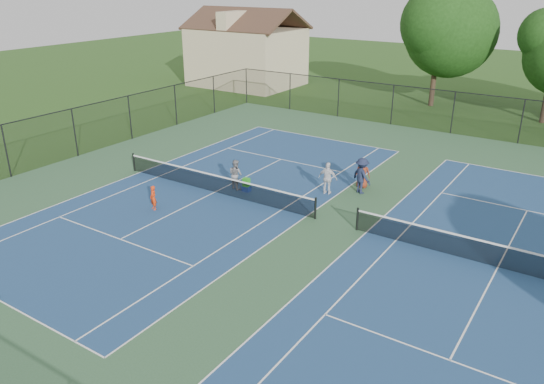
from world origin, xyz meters
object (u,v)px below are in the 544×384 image
Objects in this scene: tree_back_b at (440,27)px; bystander_a at (328,178)px; clapboard_house at (247,54)px; ball_crate at (246,189)px; ball_hopper at (246,182)px; instructor at (236,174)px; bystander_b at (362,176)px; child_player at (153,198)px; bystander_c at (363,173)px.

tree_back_b reaches higher than bystander_a.
clapboard_house is 29.71m from ball_crate.
bystander_a is 3.92× the size of ball_hopper.
bystander_b is (5.77, 3.07, 0.15)m from instructor.
child_player is (-4.07, -29.32, -5.99)m from tree_back_b.
bystander_c is (1.11, 1.81, -0.05)m from bystander_a.
ball_crate is (0.69, -0.02, -0.65)m from instructor.
bystander_a reaches higher than bystander_c.
tree_back_b is 6.28× the size of bystander_c.
ball_crate is at bearing 0.00° from ball_hopper.
clapboard_house is 29.98m from bystander_c.
clapboard_house is 32.11m from child_player.
instructor reaches higher than child_player.
bystander_a is at bearing 42.98° from bystander_c.
clapboard_house is 30.68m from bystander_b.
bystander_b is (3.36, -21.89, -5.65)m from tree_back_b.
tree_back_b reaches higher than child_player.
ball_crate is (-1.71, -24.98, -6.45)m from tree_back_b.
bystander_a is (20.97, -21.96, -2.24)m from clapboard_house.
bystander_b is at bearing -139.30° from instructor.
ball_hopper is at bearing -169.13° from instructor.
ball_hopper is at bearing 23.20° from bystander_c.
child_player is at bearing 81.85° from instructor.
bystander_a reaches higher than ball_crate.
clapboard_house is 5.71× the size of bystander_b.
tree_back_b is at bearing 101.16° from child_player.
ball_hopper is at bearing -93.93° from tree_back_b.
tree_back_b is 5.89× the size of bystander_a.
instructor is (1.66, 4.35, 0.20)m from child_player.
child_player is 10.86m from bystander_c.
instructor is at bearing 178.14° from ball_crate.
bystander_a reaches higher than instructor.
instructor is at bearing 88.19° from child_player.
clapboard_house is at bearing 136.87° from child_player.
clapboard_house is at bearing -54.28° from bystander_a.
bystander_b is at bearing -81.26° from tree_back_b.
ball_crate is at bearing 80.54° from child_player.
ball_hopper is (-5.08, -3.09, -0.44)m from bystander_b.
child_player is 4.66m from instructor.
ball_crate is 0.95× the size of ball_hopper.
child_player is 0.71× the size of bystander_a.
bystander_c is at bearing -129.58° from bystander_a.
ball_crate is (2.35, 4.33, -0.46)m from child_player.
ball_hopper is at bearing 20.80° from bystander_a.
clapboard_house is 6.76× the size of bystander_c.
ball_hopper is (-3.69, -2.02, -0.34)m from bystander_a.
bystander_c is (5.50, 3.81, 0.00)m from instructor.
ball_hopper is (0.00, 0.00, 0.36)m from ball_crate.
bystander_b reaches higher than instructor.
instructor is 1.00× the size of bystander_c.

